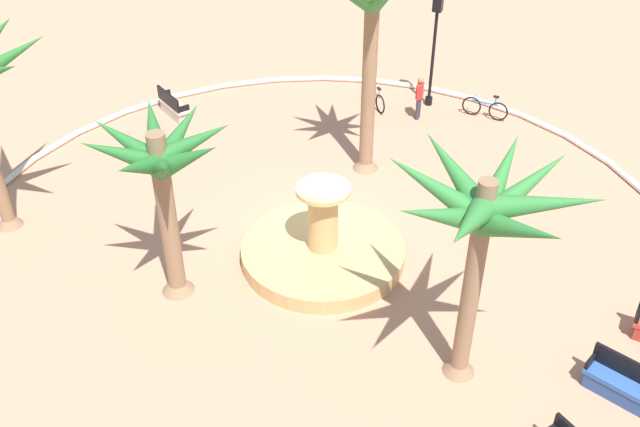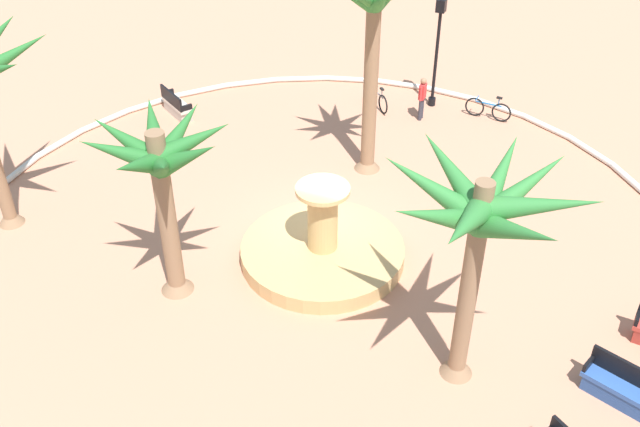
% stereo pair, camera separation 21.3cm
% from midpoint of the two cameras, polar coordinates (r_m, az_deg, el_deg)
% --- Properties ---
extents(ground_plane, '(80.00, 80.00, 0.00)m').
position_cam_midpoint_polar(ground_plane, '(20.84, -0.39, -1.72)').
color(ground_plane, tan).
extents(plaza_curb, '(20.88, 20.88, 0.20)m').
position_cam_midpoint_polar(plaza_curb, '(20.78, -0.39, -1.50)').
color(plaza_curb, silver).
rests_on(plaza_curb, ground).
extents(fountain, '(4.48, 4.48, 2.36)m').
position_cam_midpoint_polar(fountain, '(19.78, -0.08, -2.86)').
color(fountain, tan).
rests_on(fountain, ground).
extents(palm_tree_near_fountain, '(3.50, 3.56, 4.93)m').
position_cam_midpoint_polar(palm_tree_near_fountain, '(17.20, -12.76, 3.40)').
color(palm_tree_near_fountain, '#8E6B4C').
rests_on(palm_tree_near_fountain, ground).
extents(palm_tree_mid_plaza, '(3.27, 3.27, 6.54)m').
position_cam_midpoint_polar(palm_tree_mid_plaza, '(21.63, 3.86, 15.02)').
color(palm_tree_mid_plaza, '#8E6B4C').
rests_on(palm_tree_mid_plaza, ground).
extents(palm_tree_far_side, '(4.40, 4.40, 5.47)m').
position_cam_midpoint_polar(palm_tree_far_side, '(14.46, 12.31, -0.33)').
color(palm_tree_far_side, '#8E6B4C').
rests_on(palm_tree_far_side, ground).
extents(bench_east, '(1.63, 1.24, 1.00)m').
position_cam_midpoint_polar(bench_east, '(27.38, -11.66, 8.17)').
color(bench_east, beige).
rests_on(bench_east, ground).
extents(bench_north, '(1.68, 0.98, 1.00)m').
position_cam_midpoint_polar(bench_north, '(17.53, 22.30, -12.42)').
color(bench_north, '#335BA8').
rests_on(bench_north, ground).
extents(lamppost, '(0.32, 0.32, 4.22)m').
position_cam_midpoint_polar(lamppost, '(27.10, 8.76, 13.17)').
color(lamppost, black).
rests_on(lamppost, ground).
extents(bicycle_red_frame, '(1.72, 0.44, 0.94)m').
position_cam_midpoint_polar(bicycle_red_frame, '(27.36, 12.65, 8.11)').
color(bicycle_red_frame, black).
rests_on(bicycle_red_frame, ground).
extents(bicycle_by_lamppost, '(1.27, 1.25, 0.94)m').
position_cam_midpoint_polar(bicycle_by_lamppost, '(27.52, 4.08, 9.07)').
color(bicycle_by_lamppost, black).
rests_on(bicycle_by_lamppost, ground).
extents(person_cyclist_helmet, '(0.22, 0.53, 1.62)m').
position_cam_midpoint_polar(person_cyclist_helmet, '(26.65, 7.60, 9.17)').
color(person_cyclist_helmet, '#33333D').
rests_on(person_cyclist_helmet, ground).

